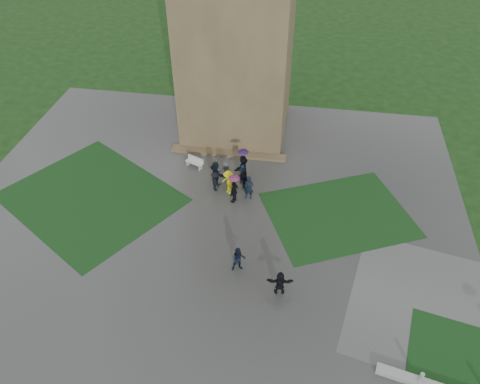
% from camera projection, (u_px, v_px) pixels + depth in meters
% --- Properties ---
extents(ground, '(120.00, 120.00, 0.00)m').
position_uv_depth(ground, '(197.00, 255.00, 28.46)').
color(ground, black).
extents(plaza, '(34.00, 34.00, 0.02)m').
position_uv_depth(plaza, '(204.00, 232.00, 29.96)').
color(plaza, '#353532').
rests_on(plaza, ground).
extents(lawn_inset_left, '(14.10, 13.46, 0.01)m').
position_uv_depth(lawn_inset_left, '(91.00, 198.00, 32.50)').
color(lawn_inset_left, black).
rests_on(lawn_inset_left, plaza).
extents(lawn_inset_right, '(11.12, 10.15, 0.01)m').
position_uv_depth(lawn_inset_right, '(338.00, 215.00, 31.17)').
color(lawn_inset_right, black).
rests_on(lawn_inset_right, plaza).
extents(tower, '(8.00, 8.00, 18.00)m').
position_uv_depth(tower, '(237.00, 19.00, 33.97)').
color(tower, brown).
rests_on(tower, ground).
extents(tower_plinth, '(9.00, 0.80, 0.22)m').
position_uv_depth(tower_plinth, '(228.00, 153.00, 36.37)').
color(tower_plinth, brown).
rests_on(tower_plinth, plaza).
extents(bench, '(1.48, 0.97, 0.82)m').
position_uv_depth(bench, '(195.00, 162.00, 34.98)').
color(bench, beige).
rests_on(bench, plaza).
extents(visitor_cluster, '(3.69, 4.30, 2.47)m').
position_uv_depth(visitor_cluster, '(231.00, 175.00, 32.76)').
color(visitor_cluster, black).
rests_on(visitor_cluster, plaza).
extents(pedestrian_mid, '(0.93, 0.70, 1.69)m').
position_uv_depth(pedestrian_mid, '(239.00, 259.00, 27.04)').
color(pedestrian_mid, black).
rests_on(pedestrian_mid, plaza).
extents(pedestrian_near, '(1.52, 0.69, 1.59)m').
position_uv_depth(pedestrian_near, '(280.00, 283.00, 25.78)').
color(pedestrian_near, black).
rests_on(pedestrian_near, plaza).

